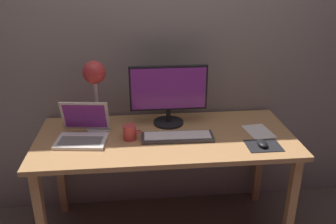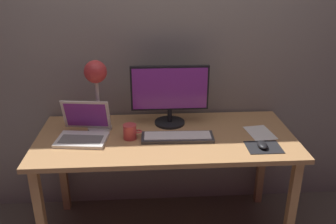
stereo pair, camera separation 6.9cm
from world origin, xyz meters
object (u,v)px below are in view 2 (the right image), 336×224
keyboard_main (177,137)px  desk_lamp (96,80)px  laptop (84,128)px  coffee_mug (130,132)px  mouse (262,145)px  monitor (170,92)px

keyboard_main → desk_lamp: 0.61m
laptop → keyboard_main: bearing=-6.3°
keyboard_main → coffee_mug: coffee_mug is taller
mouse → coffee_mug: (-0.77, 0.17, 0.03)m
keyboard_main → mouse: size_ratio=4.62×
keyboard_main → laptop: size_ratio=1.36×
desk_lamp → keyboard_main: bearing=-18.9°
monitor → coffee_mug: size_ratio=4.35×
keyboard_main → desk_lamp: size_ratio=0.97×
mouse → coffee_mug: bearing=167.6°
monitor → keyboard_main: monitor is taller
monitor → laptop: bearing=-163.0°
mouse → laptop: bearing=168.7°
keyboard_main → mouse: mouse is taller
monitor → desk_lamp: desk_lamp is taller
keyboard_main → desk_lamp: bearing=161.1°
laptop → desk_lamp: (0.08, 0.10, 0.27)m
keyboard_main → coffee_mug: 0.29m
laptop → coffee_mug: size_ratio=2.81×
desk_lamp → mouse: 1.07m
laptop → coffee_mug: 0.29m
coffee_mug → laptop: bearing=171.7°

